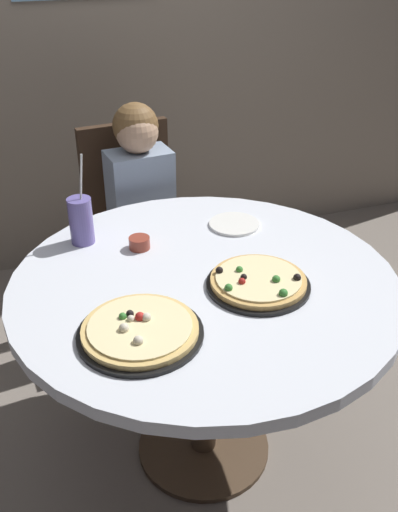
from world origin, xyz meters
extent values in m
plane|color=slate|center=(0.00, 0.00, 0.00)|extent=(8.00, 8.00, 0.00)
cylinder|color=silver|center=(0.00, 0.00, 0.73)|extent=(1.19, 1.19, 0.04)
cylinder|color=#4C3826|center=(0.00, 0.00, 0.36)|extent=(0.09, 0.09, 0.69)
cylinder|color=#4C3826|center=(0.00, 0.00, 0.01)|extent=(0.48, 0.48, 0.02)
cube|color=#382619|center=(0.00, 0.79, 0.43)|extent=(0.43, 0.43, 0.04)
cube|color=#382619|center=(-0.02, 0.97, 0.69)|extent=(0.40, 0.07, 0.52)
cylinder|color=#382619|center=(-0.15, 0.61, 0.21)|extent=(0.04, 0.04, 0.41)
cylinder|color=#382619|center=(0.18, 0.64, 0.21)|extent=(0.04, 0.04, 0.41)
cylinder|color=#382619|center=(-0.18, 0.94, 0.21)|extent=(0.04, 0.04, 0.41)
cylinder|color=#382619|center=(0.15, 0.97, 0.21)|extent=(0.04, 0.04, 0.41)
cube|color=#3F4766|center=(0.01, 0.63, 0.23)|extent=(0.27, 0.34, 0.45)
cube|color=#8C9EB7|center=(0.00, 0.77, 0.67)|extent=(0.27, 0.18, 0.44)
sphere|color=tan|center=(0.00, 0.77, 0.97)|extent=(0.17, 0.17, 0.17)
sphere|color=brown|center=(0.00, 0.79, 0.99)|extent=(0.18, 0.18, 0.18)
cylinder|color=black|center=(0.13, -0.10, 0.76)|extent=(0.31, 0.31, 0.01)
cylinder|color=tan|center=(0.13, -0.10, 0.77)|extent=(0.29, 0.29, 0.02)
cylinder|color=beige|center=(0.13, -0.10, 0.78)|extent=(0.25, 0.25, 0.01)
sphere|color=black|center=(0.03, -0.03, 0.79)|extent=(0.02, 0.02, 0.02)
sphere|color=#387F33|center=(0.16, -0.21, 0.79)|extent=(0.03, 0.03, 0.03)
sphere|color=#B2231E|center=(0.07, -0.11, 0.79)|extent=(0.02, 0.02, 0.02)
sphere|color=#387F33|center=(0.17, -0.14, 0.79)|extent=(0.02, 0.02, 0.02)
sphere|color=black|center=(0.23, -0.15, 0.79)|extent=(0.02, 0.02, 0.02)
sphere|color=#387F33|center=(0.02, -0.13, 0.79)|extent=(0.02, 0.02, 0.02)
sphere|color=black|center=(0.09, -0.09, 0.79)|extent=(0.02, 0.02, 0.02)
sphere|color=#387F33|center=(0.09, -0.05, 0.79)|extent=(0.02, 0.02, 0.02)
cylinder|color=black|center=(-0.26, -0.20, 0.76)|extent=(0.34, 0.34, 0.01)
cylinder|color=#D8B266|center=(-0.26, -0.20, 0.77)|extent=(0.31, 0.31, 0.02)
cylinder|color=beige|center=(-0.26, -0.20, 0.78)|extent=(0.27, 0.27, 0.01)
sphere|color=#387F33|center=(-0.29, -0.16, 0.79)|extent=(0.02, 0.02, 0.02)
sphere|color=#B2231E|center=(-0.25, -0.18, 0.79)|extent=(0.03, 0.03, 0.03)
sphere|color=beige|center=(-0.23, -0.19, 0.79)|extent=(0.03, 0.03, 0.03)
sphere|color=black|center=(-0.27, -0.15, 0.79)|extent=(0.02, 0.02, 0.02)
sphere|color=beige|center=(-0.30, -0.21, 0.79)|extent=(0.03, 0.03, 0.03)
sphere|color=beige|center=(-0.27, -0.17, 0.79)|extent=(0.02, 0.02, 0.02)
sphere|color=beige|center=(-0.28, -0.27, 0.79)|extent=(0.03, 0.03, 0.03)
cylinder|color=#6659A5|center=(-0.31, 0.35, 0.83)|extent=(0.08, 0.08, 0.16)
cylinder|color=white|center=(-0.30, 0.35, 0.95)|extent=(0.04, 0.03, 0.22)
cylinder|color=brown|center=(-0.14, 0.25, 0.77)|extent=(0.07, 0.07, 0.04)
cylinder|color=white|center=(0.22, 0.29, 0.76)|extent=(0.18, 0.18, 0.01)
camera|label=1|loc=(-0.51, -1.37, 1.69)|focal=39.89mm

